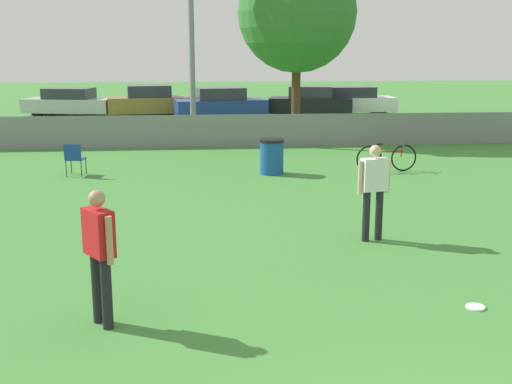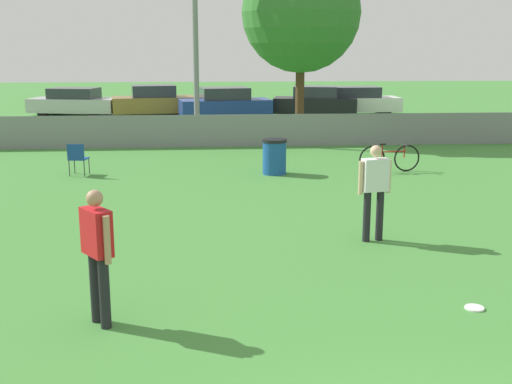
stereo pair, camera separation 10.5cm
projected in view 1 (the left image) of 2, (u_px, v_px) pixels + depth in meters
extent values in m
cube|color=gray|center=(258.00, 130.00, 21.89)|extent=(27.40, 0.03, 1.10)
cylinder|color=gray|center=(192.00, 41.00, 22.43)|extent=(0.20, 0.20, 7.10)
cylinder|color=#4C331E|center=(296.00, 99.00, 23.59)|extent=(0.32, 0.32, 2.94)
sphere|color=#33702D|center=(297.00, 12.00, 22.91)|extent=(4.27, 4.27, 4.27)
cylinder|color=black|center=(366.00, 216.00, 11.19)|extent=(0.13, 0.13, 0.90)
cylinder|color=black|center=(379.00, 215.00, 11.26)|extent=(0.13, 0.13, 0.90)
cube|color=silver|center=(374.00, 175.00, 11.06)|extent=(0.48, 0.31, 0.57)
sphere|color=#D8AD8C|center=(375.00, 151.00, 10.97)|extent=(0.20, 0.20, 0.20)
cylinder|color=#D8AD8C|center=(360.00, 178.00, 11.00)|extent=(0.08, 0.08, 0.58)
cylinder|color=#D8AD8C|center=(388.00, 176.00, 11.14)|extent=(0.08, 0.08, 0.58)
cylinder|color=black|center=(97.00, 288.00, 7.87)|extent=(0.13, 0.13, 0.90)
cylinder|color=black|center=(107.00, 293.00, 7.68)|extent=(0.13, 0.13, 0.90)
cube|color=red|center=(99.00, 232.00, 7.61)|extent=(0.44, 0.49, 0.57)
sphere|color=tan|center=(97.00, 199.00, 7.52)|extent=(0.20, 0.20, 0.20)
cylinder|color=tan|center=(89.00, 231.00, 7.82)|extent=(0.08, 0.08, 0.58)
cylinder|color=tan|center=(109.00, 240.00, 7.42)|extent=(0.08, 0.08, 0.58)
cylinder|color=white|center=(475.00, 307.00, 8.38)|extent=(0.25, 0.25, 0.03)
torus|color=white|center=(475.00, 307.00, 8.38)|extent=(0.25, 0.25, 0.03)
cylinder|color=#333338|center=(86.00, 166.00, 17.19)|extent=(0.02, 0.02, 0.42)
cylinder|color=#333338|center=(71.00, 166.00, 17.21)|extent=(0.02, 0.02, 0.42)
cylinder|color=#333338|center=(81.00, 169.00, 16.80)|extent=(0.02, 0.02, 0.42)
cylinder|color=#333338|center=(66.00, 169.00, 16.82)|extent=(0.02, 0.02, 0.42)
cube|color=navy|center=(76.00, 159.00, 16.96)|extent=(0.51, 0.51, 0.03)
cube|color=navy|center=(72.00, 152.00, 16.70)|extent=(0.45, 0.09, 0.41)
torus|color=black|center=(369.00, 159.00, 17.39)|extent=(0.74, 0.11, 0.73)
torus|color=black|center=(404.00, 158.00, 17.56)|extent=(0.74, 0.11, 0.73)
cylinder|color=#A51E19|center=(387.00, 152.00, 17.43)|extent=(0.91, 0.12, 0.04)
cylinder|color=#A51E19|center=(379.00, 152.00, 17.39)|extent=(0.03, 0.03, 0.38)
cylinder|color=#A51E19|center=(401.00, 151.00, 17.51)|extent=(0.03, 0.03, 0.35)
cube|color=black|center=(380.00, 144.00, 17.35)|extent=(0.17, 0.08, 0.04)
cylinder|color=black|center=(402.00, 145.00, 17.47)|extent=(0.07, 0.44, 0.03)
cylinder|color=#194C99|center=(272.00, 158.00, 17.16)|extent=(0.63, 0.63, 0.86)
cylinder|color=black|center=(272.00, 141.00, 17.05)|extent=(0.66, 0.66, 0.08)
cylinder|color=black|center=(102.00, 109.00, 32.32)|extent=(0.63, 0.30, 0.60)
cylinder|color=black|center=(90.00, 112.00, 30.82)|extent=(0.63, 0.30, 0.60)
cylinder|color=black|center=(51.00, 108.00, 32.63)|extent=(0.63, 0.30, 0.60)
cylinder|color=black|center=(37.00, 111.00, 31.13)|extent=(0.63, 0.30, 0.60)
cube|color=#B7B7BC|center=(70.00, 105.00, 31.68)|extent=(4.60, 2.61, 0.68)
cube|color=#2D333D|center=(69.00, 93.00, 31.54)|extent=(2.52, 1.98, 0.51)
cylinder|color=black|center=(173.00, 107.00, 32.87)|extent=(0.63, 0.27, 0.61)
cylinder|color=black|center=(176.00, 110.00, 31.34)|extent=(0.63, 0.27, 0.61)
cylinder|color=black|center=(123.00, 109.00, 32.29)|extent=(0.63, 0.27, 0.61)
cylinder|color=black|center=(124.00, 112.00, 30.76)|extent=(0.63, 0.27, 0.61)
cube|color=olive|center=(149.00, 105.00, 31.76)|extent=(4.27, 2.44, 0.76)
cube|color=#2D333D|center=(149.00, 91.00, 31.62)|extent=(2.32, 1.92, 0.57)
cylinder|color=black|center=(244.00, 110.00, 31.28)|extent=(0.66, 0.27, 0.64)
cylinder|color=black|center=(251.00, 113.00, 29.77)|extent=(0.66, 0.27, 0.64)
cylinder|color=black|center=(191.00, 111.00, 30.69)|extent=(0.66, 0.27, 0.64)
cylinder|color=black|center=(196.00, 115.00, 29.17)|extent=(0.66, 0.27, 0.64)
cube|color=navy|center=(221.00, 107.00, 30.18)|extent=(4.43, 2.43, 0.74)
cube|color=#2D333D|center=(220.00, 93.00, 30.03)|extent=(2.40, 1.91, 0.55)
cylinder|color=black|center=(336.00, 109.00, 32.15)|extent=(0.63, 0.29, 0.61)
cylinder|color=black|center=(336.00, 112.00, 30.70)|extent=(0.63, 0.29, 0.61)
cylinder|color=black|center=(286.00, 108.00, 32.42)|extent=(0.63, 0.29, 0.61)
cylinder|color=black|center=(284.00, 111.00, 30.97)|extent=(0.63, 0.29, 0.61)
cube|color=black|center=(311.00, 105.00, 31.51)|extent=(4.28, 2.46, 0.74)
cube|color=#2D333D|center=(311.00, 92.00, 31.36)|extent=(2.34, 1.89, 0.55)
cylinder|color=black|center=(373.00, 107.00, 33.17)|extent=(0.63, 0.19, 0.63)
cylinder|color=black|center=(381.00, 109.00, 31.71)|extent=(0.63, 0.19, 0.63)
cylinder|color=black|center=(321.00, 107.00, 32.91)|extent=(0.63, 0.19, 0.63)
cylinder|color=black|center=(327.00, 110.00, 31.45)|extent=(0.63, 0.19, 0.63)
cube|color=white|center=(351.00, 104.00, 32.26)|extent=(4.39, 1.79, 0.69)
cube|color=#2D333D|center=(351.00, 92.00, 32.13)|extent=(2.29, 1.55, 0.52)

